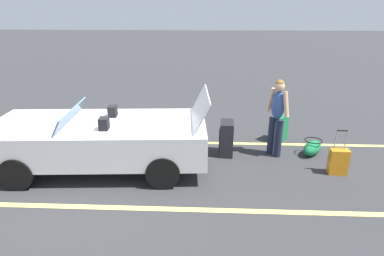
% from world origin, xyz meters
% --- Properties ---
extents(ground_plane, '(80.00, 80.00, 0.00)m').
position_xyz_m(ground_plane, '(0.00, 0.00, 0.00)').
color(ground_plane, '#333335').
extents(lot_line_near, '(18.00, 0.12, 0.01)m').
position_xyz_m(lot_line_near, '(0.00, -1.29, 0.00)').
color(lot_line_near, '#EAE066').
rests_on(lot_line_near, ground_plane).
extents(lot_line_mid, '(18.00, 0.12, 0.01)m').
position_xyz_m(lot_line_mid, '(0.00, 1.41, 0.00)').
color(lot_line_mid, '#EAE066').
rests_on(lot_line_mid, ground_plane).
extents(convertible_car, '(4.29, 2.04, 1.51)m').
position_xyz_m(convertible_car, '(0.20, 0.01, 0.59)').
color(convertible_car, silver).
rests_on(convertible_car, ground_plane).
extents(suitcase_large_black, '(0.32, 0.49, 0.74)m').
position_xyz_m(suitcase_large_black, '(-2.50, -0.71, 0.37)').
color(suitcase_large_black, black).
rests_on(suitcase_large_black, ground_plane).
extents(suitcase_medium_bright, '(0.45, 0.46, 0.84)m').
position_xyz_m(suitcase_medium_bright, '(-3.81, -1.55, 0.31)').
color(suitcase_medium_bright, '#19723F').
rests_on(suitcase_medium_bright, ground_plane).
extents(suitcase_small_carryon, '(0.35, 0.22, 0.88)m').
position_xyz_m(suitcase_small_carryon, '(-4.59, 0.08, 0.26)').
color(suitcase_small_carryon, orange).
rests_on(suitcase_small_carryon, ground_plane).
extents(duffel_bag, '(0.63, 0.69, 0.34)m').
position_xyz_m(duffel_bag, '(-4.38, -0.77, 0.16)').
color(duffel_bag, '#19723F').
rests_on(duffel_bag, ground_plane).
extents(traveler_person, '(0.43, 0.54, 1.65)m').
position_xyz_m(traveler_person, '(-3.54, -0.72, 0.93)').
color(traveler_person, '#1E2338').
rests_on(traveler_person, ground_plane).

